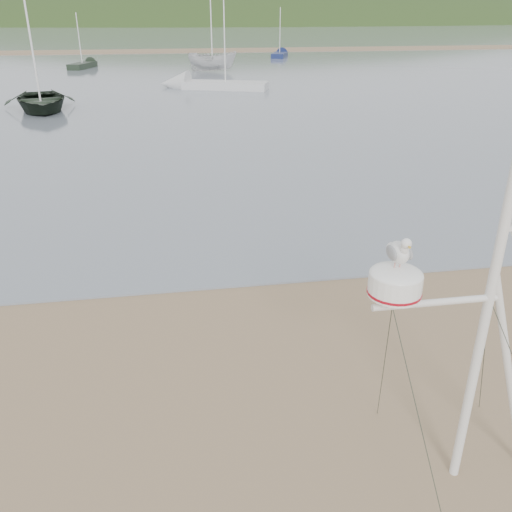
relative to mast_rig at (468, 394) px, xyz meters
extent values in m
plane|color=#7E6448|center=(-4.68, 1.24, -1.24)|extent=(560.00, 560.00, 0.00)
cube|color=slate|center=(-4.68, 133.24, -1.22)|extent=(560.00, 256.00, 0.04)
cube|color=#7E6448|center=(-4.68, 71.24, -1.17)|extent=(560.00, 7.00, 0.07)
ellipsoid|color=#213515|center=(35.32, 236.24, -23.24)|extent=(400.00, 180.00, 80.00)
cube|color=beige|center=(-40.68, 197.24, 2.76)|extent=(8.40, 6.30, 8.00)
cube|color=beige|center=(-14.68, 197.24, 2.76)|extent=(8.40, 6.30, 8.00)
cube|color=beige|center=(11.32, 197.24, 2.76)|extent=(8.40, 6.30, 8.00)
cube|color=beige|center=(37.32, 197.24, 2.76)|extent=(8.40, 6.30, 8.00)
cube|color=beige|center=(63.32, 197.24, 2.76)|extent=(8.40, 6.30, 8.00)
cube|color=beige|center=(89.32, 197.24, 2.76)|extent=(8.40, 6.30, 8.00)
cube|color=beige|center=(115.32, 197.24, 2.76)|extent=(8.40, 6.30, 8.00)
cylinder|color=silver|center=(0.06, 0.05, 0.87)|extent=(0.11, 0.11, 4.24)
cylinder|color=silver|center=(0.51, 0.05, 0.13)|extent=(0.98, 0.08, 2.78)
cylinder|color=silver|center=(-0.52, 0.05, 1.19)|extent=(1.38, 0.07, 0.07)
cube|color=silver|center=(-1.00, 0.05, 1.27)|extent=(0.17, 0.17, 0.10)
cylinder|color=white|center=(-1.00, 0.05, 1.44)|extent=(0.53, 0.53, 0.23)
cylinder|color=#A40B19|center=(-1.00, 0.05, 1.36)|extent=(0.54, 0.54, 0.03)
ellipsoid|color=white|center=(-1.00, 0.05, 1.55)|extent=(0.53, 0.53, 0.15)
cylinder|color=tan|center=(-1.02, 0.05, 1.66)|extent=(0.01, 0.01, 0.07)
cylinder|color=tan|center=(-0.97, 0.05, 1.66)|extent=(0.01, 0.01, 0.07)
ellipsoid|color=white|center=(-1.00, 0.05, 1.79)|extent=(0.18, 0.29, 0.21)
ellipsoid|color=gray|center=(-1.08, 0.04, 1.79)|extent=(0.06, 0.23, 0.14)
ellipsoid|color=gray|center=(-0.92, 0.04, 1.79)|extent=(0.06, 0.23, 0.14)
cone|color=white|center=(-1.00, 0.20, 1.76)|extent=(0.10, 0.08, 0.10)
ellipsoid|color=white|center=(-1.00, -0.05, 1.88)|extent=(0.09, 0.09, 0.12)
sphere|color=white|center=(-1.00, -0.08, 1.93)|extent=(0.10, 0.10, 0.10)
cone|color=gold|center=(-1.00, -0.13, 1.93)|extent=(0.02, 0.05, 0.02)
imported|color=black|center=(-9.68, 27.30, 1.47)|extent=(3.97, 1.93, 5.35)
imported|color=silver|center=(1.38, 45.70, 1.00)|extent=(2.17, 2.14, 4.40)
cube|color=silver|center=(1.21, 34.25, -0.95)|extent=(6.08, 3.77, 0.50)
cone|color=silver|center=(-2.27, 35.55, -0.95)|extent=(2.55, 2.45, 1.85)
cylinder|color=silver|center=(1.21, 34.25, 2.48)|extent=(0.08, 0.08, 6.38)
cube|color=#16204E|center=(10.29, 59.56, -0.95)|extent=(2.72, 4.46, 0.50)
cone|color=#16204E|center=(11.21, 62.12, -0.95)|extent=(1.78, 1.86, 1.36)
cylinder|color=silver|center=(10.29, 59.56, 1.63)|extent=(0.08, 0.08, 4.67)
cube|color=black|center=(-10.26, 50.42, -0.95)|extent=(2.40, 4.05, 0.50)
cone|color=black|center=(-9.47, 52.76, -0.95)|extent=(1.60, 1.67, 1.23)
cylinder|color=silver|center=(-10.26, 50.42, 1.42)|extent=(0.08, 0.08, 4.24)
camera|label=1|loc=(-3.13, -4.38, 3.92)|focal=38.00mm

